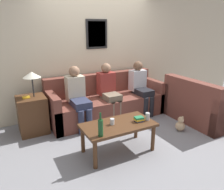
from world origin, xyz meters
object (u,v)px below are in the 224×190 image
drinking_glass (112,122)px  teddy_bear (180,125)px  couch_main (106,102)px  coffee_table (118,128)px  person_middle (109,89)px  couch_side (200,106)px  person_right (141,86)px  person_left (78,95)px  wine_bottle (101,127)px

drinking_glass → teddy_bear: (1.45, 0.03, -0.39)m
couch_main → teddy_bear: (0.90, -1.27, -0.19)m
coffee_table → person_middle: (0.46, 1.19, 0.23)m
couch_side → person_right: 1.29m
drinking_glass → person_left: bearing=97.1°
couch_side → couch_main: bearing=54.4°
couch_side → teddy_bear: 0.71m
person_left → person_right: 1.44m
coffee_table → person_middle: bearing=69.0°
couch_main → person_left: 0.79m
person_middle → teddy_bear: (0.91, -1.14, -0.51)m
couch_main → drinking_glass: couch_main is taller
couch_side → person_left: (-2.26, 0.93, 0.32)m
couch_side → teddy_bear: bearing=102.6°
person_left → person_right: bearing=0.6°
couch_side → person_right: person_right is taller
coffee_table → drinking_glass: drinking_glass is taller
person_right → teddy_bear: size_ratio=4.12×
wine_bottle → person_middle: (0.85, 1.41, 0.04)m
couch_side → person_middle: person_middle is taller
wine_bottle → person_middle: person_middle is taller
person_middle → teddy_bear: person_middle is taller
teddy_bear → couch_side: bearing=12.6°
wine_bottle → person_middle: size_ratio=0.29×
wine_bottle → person_left: size_ratio=0.29×
person_left → person_right: size_ratio=1.02×
drinking_glass → person_right: person_right is taller
person_middle → teddy_bear: bearing=-51.4°
couch_main → couch_side: (1.56, -1.12, 0.00)m
couch_side → person_right: bearing=40.8°
drinking_glass → person_left: person_left is taller
couch_main → teddy_bear: couch_main is taller
person_middle → drinking_glass: bearing=-115.1°
coffee_table → wine_bottle: (-0.39, -0.22, 0.19)m
wine_bottle → person_right: person_right is taller
person_left → teddy_bear: size_ratio=4.20×
drinking_glass → person_right: bearing=40.7°
couch_main → teddy_bear: bearing=-54.8°
couch_main → teddy_bear: 1.57m
wine_bottle → teddy_bear: size_ratio=1.21×
coffee_table → drinking_glass: size_ratio=11.97×
couch_main → drinking_glass: bearing=-113.2°
person_right → drinking_glass: bearing=-139.3°
person_right → couch_main: bearing=166.8°
person_middle → person_right: (0.76, -0.04, -0.01)m
coffee_table → person_left: size_ratio=0.95×
person_left → person_middle: size_ratio=1.01×
couch_side → coffee_table: (-2.03, -0.21, 0.08)m
drinking_glass → person_left: 1.12m
couch_main → couch_side: bearing=-35.6°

